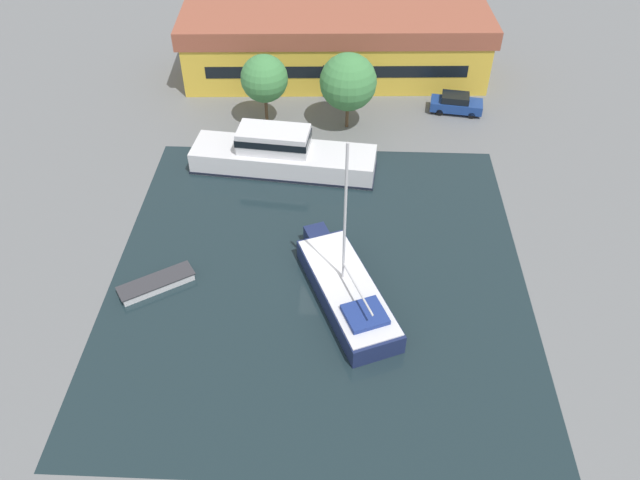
% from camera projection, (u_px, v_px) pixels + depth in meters
% --- Properties ---
extents(ground_plane, '(440.00, 440.00, 0.00)m').
position_uv_depth(ground_plane, '(319.00, 274.00, 39.43)').
color(ground_plane, slate).
extents(water_canal, '(25.87, 27.81, 0.01)m').
position_uv_depth(water_canal, '(319.00, 274.00, 39.43)').
color(water_canal, '#19282D').
rests_on(water_canal, ground).
extents(warehouse_building, '(28.22, 9.28, 5.92)m').
position_uv_depth(warehouse_building, '(336.00, 46.00, 56.86)').
color(warehouse_building, gold).
rests_on(warehouse_building, ground).
extents(quay_tree_near_building, '(4.58, 4.58, 6.41)m').
position_uv_depth(quay_tree_near_building, '(348.00, 82.00, 49.54)').
color(quay_tree_near_building, brown).
rests_on(quay_tree_near_building, ground).
extents(quay_tree_by_water, '(3.82, 3.82, 6.05)m').
position_uv_depth(quay_tree_by_water, '(264.00, 79.00, 49.91)').
color(quay_tree_by_water, brown).
rests_on(quay_tree_by_water, ground).
extents(parked_car, '(4.61, 2.44, 1.66)m').
position_uv_depth(parked_car, '(456.00, 103.00, 53.50)').
color(parked_car, navy).
rests_on(parked_car, ground).
extents(sailboat_moored, '(6.57, 10.78, 10.88)m').
position_uv_depth(sailboat_moored, '(346.00, 290.00, 37.35)').
color(sailboat_moored, '#19234C').
rests_on(sailboat_moored, water_canal).
extents(motor_cruiser, '(14.27, 5.13, 3.40)m').
position_uv_depth(motor_cruiser, '(281.00, 155.00, 47.04)').
color(motor_cruiser, silver).
rests_on(motor_cruiser, water_canal).
extents(small_dinghy, '(4.68, 3.70, 0.56)m').
position_uv_depth(small_dinghy, '(157.00, 283.00, 38.41)').
color(small_dinghy, silver).
rests_on(small_dinghy, water_canal).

